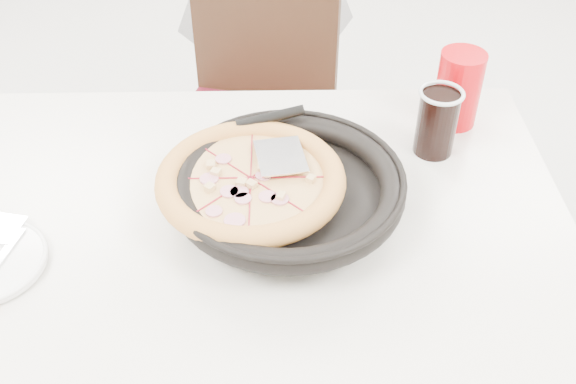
{
  "coord_description": "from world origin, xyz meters",
  "views": [
    {
      "loc": [
        -0.14,
        -1.48,
        1.57
      ],
      "look_at": [
        -0.12,
        -0.58,
        0.8
      ],
      "focal_mm": 42.0,
      "sensor_mm": 36.0,
      "label": 1
    }
  ],
  "objects_px": {
    "chair_far": "(249,127)",
    "red_cup": "(458,89)",
    "pizza_pan": "(288,195)",
    "main_table": "(245,337)",
    "cola_glass": "(437,124)",
    "pizza": "(251,187)"
  },
  "relations": [
    {
      "from": "chair_far",
      "to": "red_cup",
      "type": "bearing_deg",
      "value": 154.4
    },
    {
      "from": "chair_far",
      "to": "pizza_pan",
      "type": "relative_size",
      "value": 2.65
    },
    {
      "from": "main_table",
      "to": "red_cup",
      "type": "relative_size",
      "value": 7.5
    },
    {
      "from": "red_cup",
      "to": "main_table",
      "type": "bearing_deg",
      "value": -148.7
    },
    {
      "from": "cola_glass",
      "to": "main_table",
      "type": "bearing_deg",
      "value": -156.27
    },
    {
      "from": "main_table",
      "to": "cola_glass",
      "type": "bearing_deg",
      "value": 23.73
    },
    {
      "from": "red_cup",
      "to": "pizza_pan",
      "type": "bearing_deg",
      "value": -141.33
    },
    {
      "from": "pizza",
      "to": "main_table",
      "type": "bearing_deg",
      "value": 160.89
    },
    {
      "from": "main_table",
      "to": "pizza_pan",
      "type": "height_order",
      "value": "pizza_pan"
    },
    {
      "from": "chair_far",
      "to": "pizza_pan",
      "type": "bearing_deg",
      "value": 112.59
    },
    {
      "from": "chair_far",
      "to": "pizza",
      "type": "distance_m",
      "value": 0.74
    },
    {
      "from": "main_table",
      "to": "red_cup",
      "type": "bearing_deg",
      "value": 31.3
    },
    {
      "from": "main_table",
      "to": "pizza",
      "type": "relative_size",
      "value": 4.17
    },
    {
      "from": "pizza",
      "to": "chair_far",
      "type": "bearing_deg",
      "value": 92.71
    },
    {
      "from": "pizza",
      "to": "red_cup",
      "type": "relative_size",
      "value": 1.8
    },
    {
      "from": "pizza_pan",
      "to": "pizza",
      "type": "xyz_separation_m",
      "value": [
        -0.06,
        0.0,
        0.02
      ]
    },
    {
      "from": "main_table",
      "to": "chair_far",
      "type": "xyz_separation_m",
      "value": [
        -0.0,
        0.65,
        0.1
      ]
    },
    {
      "from": "pizza_pan",
      "to": "chair_far",
      "type": "bearing_deg",
      "value": 98.23
    },
    {
      "from": "cola_glass",
      "to": "red_cup",
      "type": "distance_m",
      "value": 0.12
    },
    {
      "from": "pizza_pan",
      "to": "pizza",
      "type": "height_order",
      "value": "pizza"
    },
    {
      "from": "chair_far",
      "to": "pizza_pan",
      "type": "xyz_separation_m",
      "value": [
        0.1,
        -0.66,
        0.32
      ]
    },
    {
      "from": "chair_far",
      "to": "pizza",
      "type": "relative_size",
      "value": 3.3
    }
  ]
}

